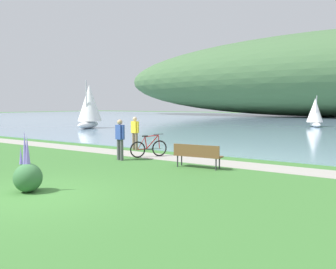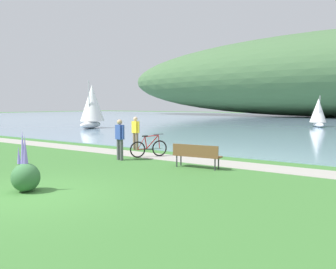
% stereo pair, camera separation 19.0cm
% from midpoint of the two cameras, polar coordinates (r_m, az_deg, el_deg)
% --- Properties ---
extents(ground_plane, '(200.00, 200.00, 0.00)m').
position_cam_midpoint_polar(ground_plane, '(9.70, -21.67, -9.27)').
color(ground_plane, '#3D7533').
extents(distant_hillside, '(91.99, 28.00, 16.07)m').
position_cam_midpoint_polar(distant_hillside, '(74.23, 24.08, 8.88)').
color(distant_hillside, '#42663D').
rests_on(distant_hillside, bay_water).
extents(shoreline_path, '(60.00, 1.50, 0.01)m').
position_cam_midpoint_polar(shoreline_path, '(14.95, 2.20, -4.02)').
color(shoreline_path, '#A39E93').
rests_on(shoreline_path, ground).
extents(park_bench_near_camera, '(1.84, 0.64, 0.88)m').
position_cam_midpoint_polar(park_bench_near_camera, '(12.80, 4.38, -3.20)').
color(park_bench_near_camera, brown).
rests_on(park_bench_near_camera, ground).
extents(bicycle_leaning_near_bench, '(0.92, 1.57, 1.01)m').
position_cam_midpoint_polar(bicycle_leaning_near_bench, '(15.56, -3.49, -2.22)').
color(bicycle_leaning_near_bench, black).
rests_on(bicycle_leaning_near_bench, ground).
extents(person_at_shoreline, '(0.60, 0.29, 1.71)m').
position_cam_midpoint_polar(person_at_shoreline, '(17.96, -5.72, 0.57)').
color(person_at_shoreline, '#72604C').
rests_on(person_at_shoreline, ground).
extents(person_on_the_grass, '(0.59, 0.31, 1.71)m').
position_cam_midpoint_polar(person_on_the_grass, '(14.71, -8.21, -0.40)').
color(person_on_the_grass, '#4C4C51').
rests_on(person_on_the_grass, ground).
extents(echium_bush_beside_closest, '(0.75, 0.75, 1.64)m').
position_cam_midpoint_polar(echium_bush_beside_closest, '(10.08, -22.42, -6.22)').
color(echium_bush_beside_closest, '#386B3D').
rests_on(echium_bush_beside_closest, ground).
extents(sailboat_mid_bay, '(3.04, 4.07, 4.63)m').
position_cam_midpoint_polar(sailboat_mid_bay, '(35.21, -12.87, 4.57)').
color(sailboat_mid_bay, white).
rests_on(sailboat_mid_bay, bay_water).
extents(sailboat_far_off, '(2.21, 2.81, 3.24)m').
position_cam_midpoint_polar(sailboat_far_off, '(39.49, 22.74, 3.39)').
color(sailboat_far_off, white).
rests_on(sailboat_far_off, bay_water).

